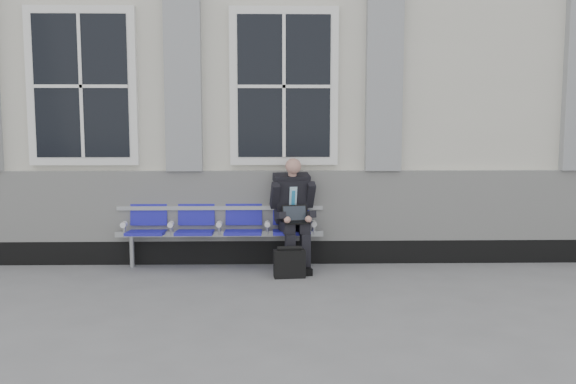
{
  "coord_description": "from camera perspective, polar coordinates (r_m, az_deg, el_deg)",
  "views": [
    {
      "loc": [
        0.22,
        -6.63,
        1.89
      ],
      "look_at": [
        0.39,
        0.9,
        0.99
      ],
      "focal_mm": 40.0,
      "sensor_mm": 36.0,
      "label": 1
    }
  ],
  "objects": [
    {
      "name": "bench",
      "position": [
        8.09,
        -6.1,
        -2.76
      ],
      "size": [
        2.6,
        0.47,
        0.91
      ],
      "color": "#9EA0A3",
      "rests_on": "ground"
    },
    {
      "name": "station_building",
      "position": [
        10.11,
        -2.66,
        8.67
      ],
      "size": [
        14.4,
        4.4,
        4.49
      ],
      "color": "beige",
      "rests_on": "ground"
    },
    {
      "name": "businessman",
      "position": [
        7.91,
        0.46,
        -1.51
      ],
      "size": [
        0.58,
        0.77,
        1.37
      ],
      "color": "black",
      "rests_on": "ground"
    },
    {
      "name": "ground",
      "position": [
        6.89,
        -3.1,
        -9.12
      ],
      "size": [
        70.0,
        70.0,
        0.0
      ],
      "primitive_type": "plane",
      "color": "slate",
      "rests_on": "ground"
    },
    {
      "name": "briefcase",
      "position": [
        7.56,
        0.13,
        -6.33
      ],
      "size": [
        0.38,
        0.19,
        0.37
      ],
      "color": "black",
      "rests_on": "ground"
    }
  ]
}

